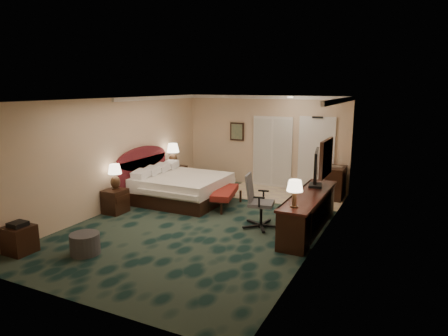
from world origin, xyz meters
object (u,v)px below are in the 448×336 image
at_px(minibar, 336,183).
at_px(side_table, 20,240).
at_px(lamp_far, 173,155).
at_px(nightstand_far, 175,178).
at_px(lamp_near, 115,177).
at_px(nightstand_near, 115,201).
at_px(desk, 309,212).
at_px(ottoman, 85,244).
at_px(bed, 183,188).
at_px(bed_bench, 225,198).
at_px(desk_chair, 261,201).
at_px(tv, 316,169).

bearing_deg(minibar, side_table, -126.05).
bearing_deg(side_table, lamp_far, 90.03).
xyz_separation_m(nightstand_far, lamp_near, (-0.05, -2.47, 0.54)).
bearing_deg(nightstand_near, desk, 10.47).
bearing_deg(nightstand_near, ottoman, -62.07).
distance_m(side_table, desk, 5.58).
relative_size(bed, desk, 0.77).
distance_m(nightstand_far, minibar, 4.55).
bearing_deg(bed_bench, minibar, 26.72).
relative_size(nightstand_near, ottoman, 1.07).
relative_size(bed_bench, desk_chair, 1.15).
xyz_separation_m(nightstand_far, desk_chair, (3.44, -1.95, 0.24)).
xyz_separation_m(lamp_far, side_table, (0.00, -5.10, -0.76)).
xyz_separation_m(lamp_near, side_table, (0.02, -2.63, -0.62)).
relative_size(lamp_far, desk, 0.25).
relative_size(tv, desk_chair, 0.90).
relative_size(nightstand_near, side_table, 1.13).
relative_size(ottoman, side_table, 1.05).
distance_m(nightstand_far, ottoman, 4.75).
bearing_deg(desk, tv, 93.00).
bearing_deg(lamp_far, nightstand_near, -90.32).
bearing_deg(tv, side_table, -147.74).
bearing_deg(nightstand_near, side_table, -89.64).
bearing_deg(nightstand_near, lamp_far, 89.68).
height_order(nightstand_far, desk_chair, desk_chair).
relative_size(nightstand_near, bed_bench, 0.43).
bearing_deg(ottoman, bed, 93.03).
bearing_deg(ottoman, tv, 47.51).
height_order(lamp_far, tv, tv).
xyz_separation_m(nightstand_near, nightstand_far, (0.04, 2.53, 0.05)).
height_order(nightstand_near, lamp_far, lamp_far).
bearing_deg(desk_chair, minibar, 60.55).
bearing_deg(nightstand_far, tv, -13.36).
bearing_deg(desk, bed, 168.33).
bearing_deg(bed_bench, bed, 166.40).
xyz_separation_m(lamp_near, ottoman, (1.12, -2.15, -0.68)).
relative_size(bed, tv, 2.05).
distance_m(bed, lamp_far, 1.49).
height_order(bed, side_table, bed).
xyz_separation_m(bed, ottoman, (0.19, -3.65, -0.15)).
xyz_separation_m(lamp_far, minibar, (4.46, 1.03, -0.58)).
xyz_separation_m(ottoman, side_table, (-1.10, -0.48, 0.06)).
xyz_separation_m(lamp_far, ottoman, (1.10, -4.62, -0.82)).
xyz_separation_m(nightstand_far, tv, (4.36, -1.04, 0.87)).
bearing_deg(ottoman, desk, 41.31).
bearing_deg(ottoman, lamp_far, 103.39).
height_order(ottoman, minibar, minibar).
distance_m(nightstand_far, desk_chair, 3.96).
relative_size(bed_bench, minibar, 1.54).
xyz_separation_m(tv, desk_chair, (-0.92, -0.91, -0.62)).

